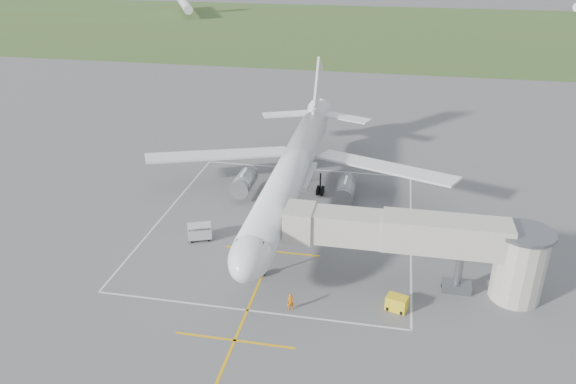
% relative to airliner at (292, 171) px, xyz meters
% --- Properties ---
extents(ground, '(700.00, 700.00, 0.00)m').
position_rel_airliner_xyz_m(ground, '(0.00, -0.75, -4.39)').
color(ground, '#545457').
rests_on(ground, ground).
extents(grass_strip, '(700.00, 120.00, 0.02)m').
position_rel_airliner_xyz_m(grass_strip, '(0.00, 129.25, -4.38)').
color(grass_strip, '#425726').
rests_on(grass_strip, ground).
extents(apron_markings, '(28.20, 60.00, 0.01)m').
position_rel_airliner_xyz_m(apron_markings, '(0.00, -6.57, -4.38)').
color(apron_markings, '#E3A30D').
rests_on(apron_markings, ground).
extents(airliner, '(38.93, 46.75, 13.52)m').
position_rel_airliner_xyz_m(airliner, '(0.00, 0.00, 0.00)').
color(airliner, silver).
rests_on(airliner, ground).
extents(jet_bridge, '(23.40, 5.00, 7.20)m').
position_rel_airliner_xyz_m(jet_bridge, '(15.72, -14.25, 0.35)').
color(jet_bridge, '#A5A195').
rests_on(jet_bridge, ground).
extents(gpu_unit, '(2.05, 1.69, 1.34)m').
position_rel_airliner_xyz_m(gpu_unit, '(12.70, -18.14, -3.73)').
color(gpu_unit, yellow).
rests_on(gpu_unit, ground).
extents(baggage_cart, '(2.86, 2.28, 1.73)m').
position_rel_airliner_xyz_m(baggage_cart, '(-8.08, -9.85, -3.51)').
color(baggage_cart, '#B3B3B3').
rests_on(baggage_cart, ground).
extents(ramp_worker_nose, '(0.68, 0.57, 1.61)m').
position_rel_airliner_xyz_m(ramp_worker_nose, '(3.68, -19.92, -3.59)').
color(ramp_worker_nose, '#D86A06').
rests_on(ramp_worker_nose, ground).
extents(ramp_worker_wing, '(1.06, 0.98, 1.75)m').
position_rel_airliner_xyz_m(ramp_worker_wing, '(-3.57, -1.90, -3.52)').
color(ramp_worker_wing, '#E45107').
rests_on(ramp_worker_wing, ground).
extents(distant_aircraft, '(176.78, 57.87, 8.85)m').
position_rel_airliner_xyz_m(distant_aircraft, '(7.68, 167.33, -0.80)').
color(distant_aircraft, silver).
rests_on(distant_aircraft, ground).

